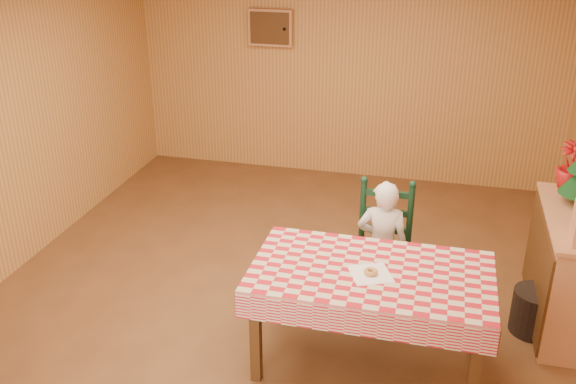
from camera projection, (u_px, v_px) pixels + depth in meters
The scene contains 10 objects.
ground at pixel (282, 306), 5.32m from camera, with size 6.00×6.00×0.00m, color brown.
cabin_walls at pixel (298, 74), 5.05m from camera, with size 5.10×6.05×2.65m.
dining_table at pixel (371, 281), 4.39m from camera, with size 1.66×0.96×0.77m.
ladder_chair at pixel (382, 250), 5.16m from camera, with size 0.44×0.40×1.08m.
seated_child at pixel (382, 247), 5.09m from camera, with size 0.41×0.27×1.12m, color silver.
napkin at pixel (371, 274), 4.31m from camera, with size 0.26×0.26×0.00m, color white.
donut at pixel (371, 272), 4.31m from camera, with size 0.09×0.09×0.03m, color #BF8744.
shelf_unit at pixel (572, 271), 4.94m from camera, with size 0.54×1.24×0.93m.
flower_arrangement at pixel (571, 165), 5.17m from camera, with size 0.22×0.22×0.39m, color #A70F11.
storage_bin at pixel (535, 311), 4.94m from camera, with size 0.35×0.35×0.35m, color black.
Camera 1 is at (1.14, -4.33, 3.04)m, focal length 40.00 mm.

